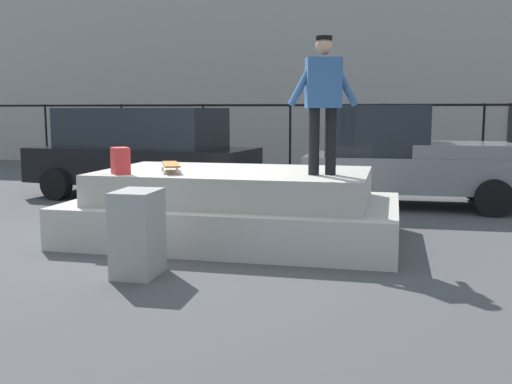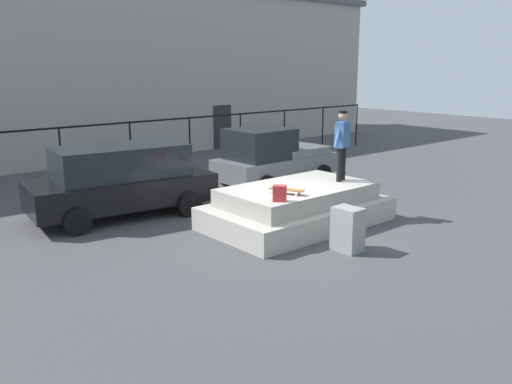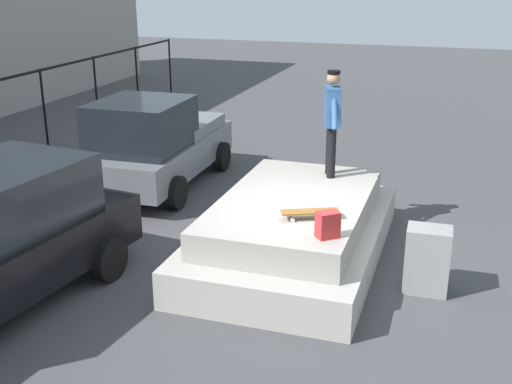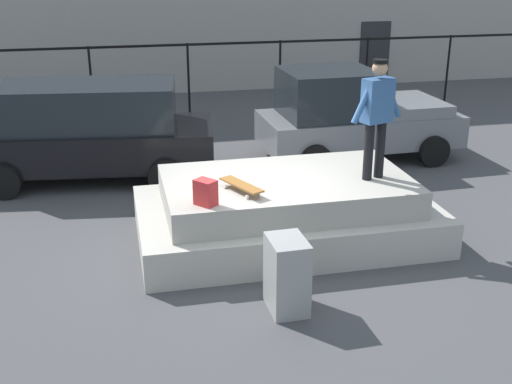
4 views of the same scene
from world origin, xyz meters
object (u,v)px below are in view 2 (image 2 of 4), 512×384
(backpack, at_px, (280,193))
(car_grey_pickup_mid, at_px, (272,158))
(utility_box, at_px, (347,229))
(skateboard, at_px, (287,190))
(car_black_hatchback_near, at_px, (122,180))
(skateboarder, at_px, (342,141))

(backpack, distance_m, car_grey_pickup_mid, 5.73)
(car_grey_pickup_mid, distance_m, utility_box, 6.34)
(skateboard, height_order, car_black_hatchback_near, car_black_hatchback_near)
(skateboard, bearing_deg, skateboarder, 4.16)
(skateboard, distance_m, car_black_hatchback_near, 4.43)
(skateboarder, height_order, car_black_hatchback_near, skateboarder)
(backpack, distance_m, utility_box, 1.63)
(skateboard, height_order, car_grey_pickup_mid, car_grey_pickup_mid)
(backpack, distance_m, car_black_hatchback_near, 4.53)
(backpack, bearing_deg, car_black_hatchback_near, 160.84)
(car_grey_pickup_mid, height_order, utility_box, car_grey_pickup_mid)
(backpack, relative_size, utility_box, 0.37)
(skateboard, distance_m, car_grey_pickup_mid, 5.09)
(utility_box, bearing_deg, car_black_hatchback_near, 111.65)
(skateboarder, height_order, skateboard, skateboarder)
(car_grey_pickup_mid, bearing_deg, backpack, -130.56)
(car_black_hatchback_near, height_order, car_grey_pickup_mid, car_grey_pickup_mid)
(skateboarder, bearing_deg, car_grey_pickup_mid, 73.54)
(car_black_hatchback_near, bearing_deg, backpack, -69.57)
(skateboard, distance_m, utility_box, 1.74)
(skateboarder, relative_size, car_grey_pickup_mid, 0.43)
(skateboarder, distance_m, car_black_hatchback_near, 5.69)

